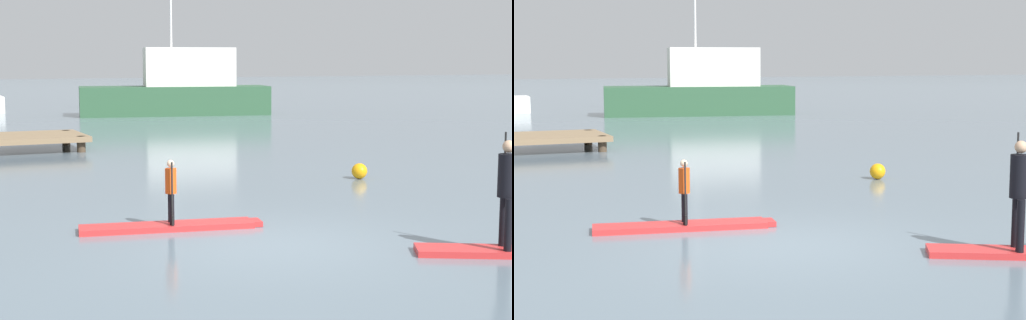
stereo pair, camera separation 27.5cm
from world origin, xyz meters
TOP-DOWN VIEW (x-y plane):
  - ground_plane at (0.00, 0.00)m, footprint 240.00×240.00m
  - paddleboard_near at (-1.14, 1.90)m, footprint 3.27×1.19m
  - paddler_child_solo at (-1.14, 1.89)m, footprint 0.24×0.39m
  - paddler_adult at (2.91, -2.04)m, footprint 0.40×0.47m
  - fishing_boat_white_large at (8.88, 30.15)m, footprint 10.54×4.92m
  - mooring_buoy_near at (5.12, 5.68)m, footprint 0.40×0.40m

SIDE VIEW (x-z plane):
  - ground_plane at x=0.00m, z-range 0.00..0.00m
  - paddleboard_near at x=-1.14m, z-range 0.00..0.10m
  - mooring_buoy_near at x=5.12m, z-range 0.00..0.40m
  - paddler_child_solo at x=-1.14m, z-range 0.17..1.31m
  - paddler_adult at x=2.91m, z-range 0.17..1.95m
  - fishing_boat_white_large at x=8.88m, z-range -3.81..6.47m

